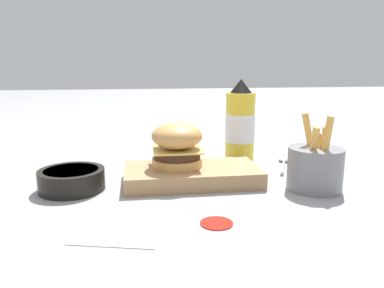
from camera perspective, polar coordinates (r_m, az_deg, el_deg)
ground_plane at (r=0.87m, az=-2.01°, el=-4.34°), size 6.00×6.00×0.00m
serving_board at (r=0.80m, az=-0.00°, el=-4.71°), size 0.28×0.15×0.03m
burger at (r=0.79m, az=-2.29°, el=-0.12°), size 0.11×0.11×0.09m
ketchup_bottle at (r=0.98m, az=7.34°, el=3.06°), size 0.08×0.08×0.21m
fries_basket at (r=0.79m, az=18.25°, el=-3.41°), size 0.11×0.11×0.15m
side_bowl at (r=0.79m, az=-17.86°, el=-5.10°), size 0.13×0.13×0.04m
spoon at (r=0.98m, az=13.85°, el=-2.53°), size 0.08×0.15×0.01m
ketchup_puddle at (r=0.60m, az=3.77°, el=-11.87°), size 0.05×0.05×0.00m
parchment_square at (r=0.60m, az=-10.59°, el=-12.30°), size 0.16×0.16×0.00m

